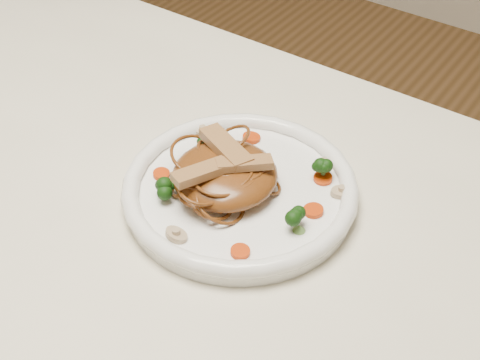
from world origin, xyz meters
The scene contains 19 objects.
table centered at (0.00, 0.00, 0.65)m, with size 1.20×0.80×0.75m.
plate centered at (0.10, 0.10, 0.76)m, with size 0.26×0.26×0.02m, color white.
noodle_mound centered at (0.08, 0.09, 0.78)m, with size 0.12×0.12×0.04m, color brown.
chicken_a centered at (0.10, 0.10, 0.81)m, with size 0.06×0.02×0.01m, color tan.
chicken_b centered at (0.07, 0.11, 0.81)m, with size 0.08×0.03×0.01m, color tan.
chicken_c centered at (0.07, 0.06, 0.81)m, with size 0.07×0.02×0.01m, color tan.
broccoli_0 centered at (0.16, 0.17, 0.78)m, with size 0.03×0.03×0.03m, color #0D330A, non-canonical shape.
broccoli_1 centered at (0.02, 0.13, 0.78)m, with size 0.02×0.02×0.03m, color #0D330A, non-canonical shape.
broccoli_2 centered at (0.03, 0.04, 0.78)m, with size 0.02×0.02×0.03m, color #0D330A, non-canonical shape.
broccoli_3 centered at (0.18, 0.08, 0.78)m, with size 0.02×0.02×0.03m, color #0D330A, non-canonical shape.
carrot_0 centered at (0.17, 0.17, 0.77)m, with size 0.02×0.02×0.01m, color #B13406.
carrot_1 centered at (0.01, 0.07, 0.77)m, with size 0.02×0.02×0.01m, color #B13406.
carrot_2 centered at (0.18, 0.11, 0.77)m, with size 0.02×0.02×0.01m, color #B13406.
carrot_3 centered at (0.06, 0.18, 0.77)m, with size 0.02×0.02×0.01m, color #B13406.
carrot_4 centered at (0.15, 0.02, 0.77)m, with size 0.02×0.02×0.01m, color #B13406.
mushroom_0 centered at (0.08, 0.00, 0.77)m, with size 0.03×0.03×0.01m, color beige.
mushroom_1 centered at (0.19, 0.16, 0.77)m, with size 0.03×0.03×0.01m, color beige.
mushroom_2 centered at (0.00, 0.16, 0.77)m, with size 0.02×0.02×0.01m, color beige.
mushroom_3 centered at (0.16, 0.18, 0.77)m, with size 0.02×0.02×0.01m, color beige.
Camera 1 is at (0.42, -0.37, 1.29)m, focal length 51.41 mm.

